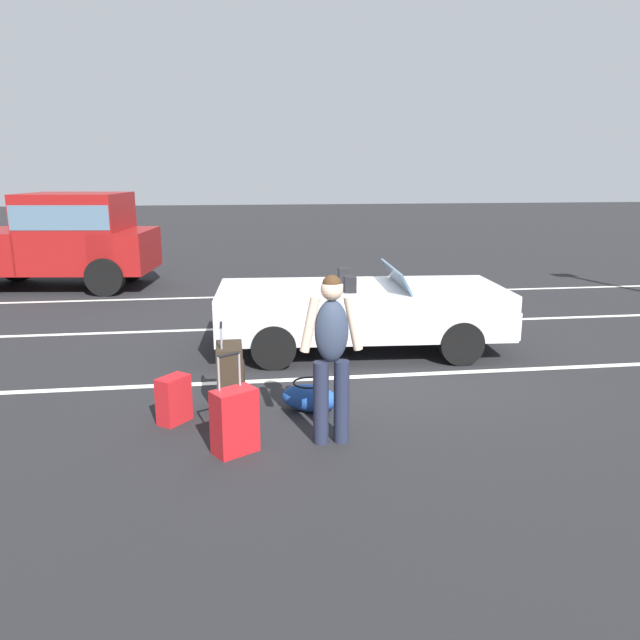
# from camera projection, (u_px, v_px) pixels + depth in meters

# --- Properties ---
(ground_plane) EXTENTS (80.00, 80.00, 0.00)m
(ground_plane) POSITION_uv_depth(u_px,v_px,m) (360.00, 349.00, 9.10)
(ground_plane) COLOR black
(lot_line_near) EXTENTS (18.00, 0.12, 0.01)m
(lot_line_near) POSITION_uv_depth(u_px,v_px,m) (379.00, 376.00, 7.91)
(lot_line_near) COLOR silver
(lot_line_near) RESTS_ON ground_plane
(lot_line_mid) EXTENTS (18.00, 0.12, 0.01)m
(lot_line_mid) POSITION_uv_depth(u_px,v_px,m) (343.00, 325.00, 10.51)
(lot_line_mid) COLOR silver
(lot_line_mid) RESTS_ON ground_plane
(lot_line_far) EXTENTS (18.00, 0.12, 0.01)m
(lot_line_far) POSITION_uv_depth(u_px,v_px,m) (321.00, 295.00, 13.11)
(lot_line_far) COLOR silver
(lot_line_far) RESTS_ON ground_plane
(convertible_car) EXTENTS (4.24, 2.02, 1.24)m
(convertible_car) POSITION_uv_depth(u_px,v_px,m) (374.00, 310.00, 8.98)
(convertible_car) COLOR silver
(convertible_car) RESTS_ON ground_plane
(suitcase_large_black) EXTENTS (0.30, 0.48, 0.98)m
(suitcase_large_black) POSITION_uv_depth(u_px,v_px,m) (230.00, 378.00, 6.72)
(suitcase_large_black) COLOR #2D2319
(suitcase_large_black) RESTS_ON ground_plane
(suitcase_medium_bright) EXTENTS (0.47, 0.41, 0.95)m
(suitcase_medium_bright) POSITION_uv_depth(u_px,v_px,m) (235.00, 421.00, 5.70)
(suitcase_medium_bright) COLOR red
(suitcase_medium_bright) RESTS_ON ground_plane
(suitcase_small_carryon) EXTENTS (0.37, 0.39, 0.50)m
(suitcase_small_carryon) POSITION_uv_depth(u_px,v_px,m) (174.00, 400.00, 6.41)
(suitcase_small_carryon) COLOR red
(suitcase_small_carryon) RESTS_ON ground_plane
(duffel_bag) EXTENTS (0.71, 0.54, 0.34)m
(duffel_bag) POSITION_uv_depth(u_px,v_px,m) (310.00, 397.00, 6.72)
(duffel_bag) COLOR #1E479E
(duffel_bag) RESTS_ON ground_plane
(traveler_person) EXTENTS (0.60, 0.22, 1.65)m
(traveler_person) POSITION_uv_depth(u_px,v_px,m) (331.00, 350.00, 5.78)
(traveler_person) COLOR #1E2338
(traveler_person) RESTS_ON ground_plane
(parked_pickup_truck_near) EXTENTS (5.20, 2.55, 2.10)m
(parked_pickup_truck_near) POSITION_uv_depth(u_px,v_px,m) (57.00, 239.00, 13.61)
(parked_pickup_truck_near) COLOR maroon
(parked_pickup_truck_near) RESTS_ON ground_plane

